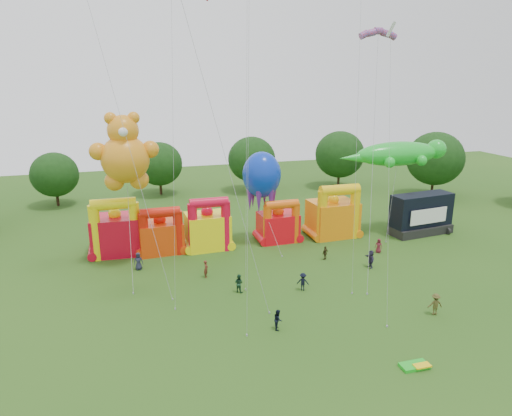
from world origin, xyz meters
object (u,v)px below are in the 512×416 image
object	(u,v)px
bouncy_castle_2	(208,228)
spectator_0	(138,261)
bouncy_castle_0	(116,232)
octopus_kite	(263,186)
spectator_4	(325,253)
stage_trailer	(421,214)
teddy_bear_kite	(126,166)
gecko_kite	(395,175)

from	to	relation	value
bouncy_castle_2	spectator_0	world-z (taller)	bouncy_castle_2
bouncy_castle_0	bouncy_castle_2	size ratio (longest dim) A/B	1.06
bouncy_castle_0	spectator_0	xyz separation A→B (m)	(2.12, -5.38, -1.64)
octopus_kite	spectator_4	distance (m)	10.76
stage_trailer	octopus_kite	world-z (taller)	octopus_kite
spectator_0	spectator_4	distance (m)	20.13
octopus_kite	spectator_4	size ratio (longest dim) A/B	7.18
bouncy_castle_0	bouncy_castle_2	world-z (taller)	bouncy_castle_0
stage_trailer	spectator_0	distance (m)	35.47
stage_trailer	teddy_bear_kite	distance (m)	36.84
teddy_bear_kite	spectator_0	world-z (taller)	teddy_bear_kite
spectator_4	teddy_bear_kite	bearing A→B (deg)	-40.21
stage_trailer	spectator_4	size ratio (longest dim) A/B	5.46
bouncy_castle_2	gecko_kite	distance (m)	24.27
bouncy_castle_2	octopus_kite	distance (m)	8.18
stage_trailer	spectator_0	size ratio (longest dim) A/B	4.46
bouncy_castle_2	teddy_bear_kite	bearing A→B (deg)	-162.89
stage_trailer	gecko_kite	bearing A→B (deg)	162.10
bouncy_castle_2	teddy_bear_kite	xyz separation A→B (m)	(-8.67, -2.67, 8.31)
bouncy_castle_2	octopus_kite	xyz separation A→B (m)	(6.81, 0.18, 4.54)
gecko_kite	spectator_4	bearing A→B (deg)	-153.56
bouncy_castle_0	octopus_kite	world-z (taller)	octopus_kite
bouncy_castle_0	bouncy_castle_2	bearing A→B (deg)	-6.66
teddy_bear_kite	stage_trailer	bearing A→B (deg)	0.60
bouncy_castle_0	teddy_bear_kite	size ratio (longest dim) A/B	0.42
spectator_0	teddy_bear_kite	bearing A→B (deg)	112.80
teddy_bear_kite	spectator_4	bearing A→B (deg)	-12.16
bouncy_castle_0	stage_trailer	bearing A→B (deg)	-5.33
bouncy_castle_0	octopus_kite	bearing A→B (deg)	-3.42
gecko_kite	octopus_kite	size ratio (longest dim) A/B	1.34
bouncy_castle_0	spectator_0	world-z (taller)	bouncy_castle_0
bouncy_castle_2	teddy_bear_kite	size ratio (longest dim) A/B	0.40
gecko_kite	bouncy_castle_0	bearing A→B (deg)	176.04
bouncy_castle_0	stage_trailer	xyz separation A→B (m)	(37.51, -3.50, -0.07)
gecko_kite	spectator_0	distance (m)	32.68
spectator_0	bouncy_castle_0	bearing A→B (deg)	115.49
stage_trailer	octopus_kite	bearing A→B (deg)	173.09
spectator_4	bouncy_castle_2	bearing A→B (deg)	-59.07
teddy_bear_kite	octopus_kite	distance (m)	16.19
gecko_kite	octopus_kite	world-z (taller)	gecko_kite
bouncy_castle_2	spectator_4	xyz separation A→B (m)	(11.76, -7.07, -1.67)
spectator_4	octopus_kite	bearing A→B (deg)	-83.73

